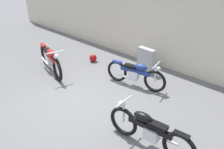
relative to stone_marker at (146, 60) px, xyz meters
The scene contains 7 objects.
ground_plane 2.61m from the stone_marker, 95.46° to the right, with size 40.00×40.00×0.00m, color slate.
building_wall 1.39m from the stone_marker, 105.39° to the left, with size 18.00×0.30×2.90m, color beige.
stone_marker is the anchor object (origin of this frame).
helmet 2.05m from the stone_marker, 160.79° to the right, with size 0.28×0.28×0.28m, color maroon.
motorcycle_red 3.20m from the stone_marker, 135.64° to the right, with size 2.13×0.86×0.98m.
motorcycle_blue 1.10m from the stone_marker, 69.88° to the right, with size 1.91×0.65×0.87m.
motorcycle_black 3.56m from the stone_marker, 52.83° to the right, with size 1.98×0.55×0.89m.
Camera 1 is at (4.40, -3.45, 3.58)m, focal length 37.54 mm.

